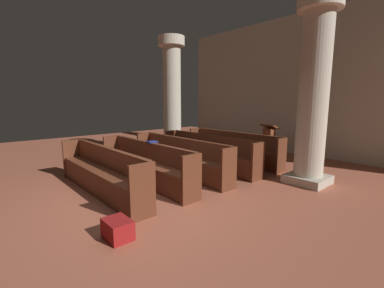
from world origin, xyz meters
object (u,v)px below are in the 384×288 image
Objects in this scene: pew_row_3 at (145,161)px; lectern at (269,145)px; pew_row_4 at (101,169)px; pew_row_1 at (208,150)px; pew_row_0 at (232,146)px; pillar_far_side at (172,94)px; hymn_book at (152,142)px; kneeler_box_red at (118,229)px; pew_row_2 at (180,155)px; pillar_aisle_side at (314,90)px.

lectern is (0.49, 4.06, -0.02)m from pew_row_3.
pew_row_1 is at bearing 90.00° from pew_row_4.
pew_row_0 and pew_row_1 have the same top height.
pew_row_3 is 1.00× the size of pew_row_4.
pew_row_4 is at bearing -56.45° from pillar_far_side.
hymn_book is at bearing 89.15° from pew_row_4.
pew_row_3 is at bearing 140.06° from kneeler_box_red.
hymn_book is at bearing -88.73° from pew_row_2.
kneeler_box_red is at bearing -44.38° from pillar_far_side.
pew_row_1 is at bearing 90.00° from pew_row_2.
pew_row_3 is at bearing -47.45° from pillar_far_side.
hymn_book is at bearing 84.80° from pew_row_3.
pew_row_0 is 8.05× the size of kneeler_box_red.
pew_row_2 is at bearing 90.00° from pew_row_3.
lectern is at bearing 66.33° from pew_row_0.
lectern reaches higher than hymn_book.
pew_row_4 is (0.00, -2.94, 0.00)m from pew_row_1.
pillar_far_side reaches higher than lectern.
pew_row_3 is at bearing -95.20° from hymn_book.
pew_row_0 is at bearing 112.32° from kneeler_box_red.
pillar_far_side is (-2.34, 0.59, 1.52)m from pew_row_1.
pew_row_3 is 2.42m from kneeler_box_red.
pew_row_1 is 2.94m from pew_row_4.
pew_row_4 is 8.05× the size of kneeler_box_red.
pillar_aisle_side is (2.39, 2.63, 1.52)m from pew_row_3.
pew_row_1 is 8.05× the size of kneeler_box_red.
hymn_book reaches higher than pew_row_1.
pillar_far_side is at bearing -170.61° from pew_row_0.
pew_row_2 and pew_row_4 have the same top height.
pew_row_0 is 0.83× the size of pillar_aisle_side.
pew_row_1 is 1.00× the size of pew_row_3.
lectern reaches higher than pew_row_2.
pew_row_2 is at bearing -99.09° from lectern.
kneeler_box_red is at bearing -67.68° from pew_row_0.
pew_row_0 is at bearing 90.00° from pew_row_3.
hymn_book is (0.02, 1.17, 0.41)m from pew_row_4.
pew_row_1 is 1.96m from pew_row_3.
pew_row_3 is 0.83× the size of pillar_aisle_side.
pew_row_1 is 0.83× the size of pillar_aisle_side.
pew_row_4 is 4.50m from pillar_far_side.
pillar_aisle_side is (2.39, 1.65, 1.52)m from pew_row_2.
pillar_far_side is 17.57× the size of hymn_book.
pew_row_3 reaches higher than kneeler_box_red.
pew_row_2 is (0.00, -0.98, 0.00)m from pew_row_1.
pew_row_4 is 5.07m from lectern.
pew_row_1 is at bearing 117.73° from kneeler_box_red.
pew_row_1 and pew_row_3 have the same top height.
pew_row_4 is (0.00, -3.92, 0.00)m from pew_row_0.
pillar_aisle_side is at bearing 15.68° from pew_row_1.
lectern is at bearing 82.99° from hymn_book.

